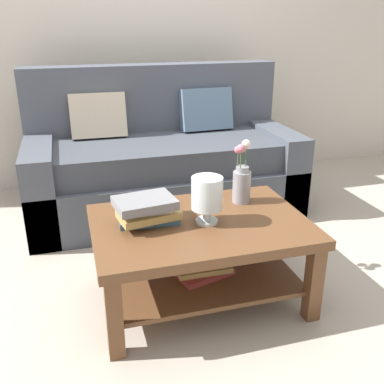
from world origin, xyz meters
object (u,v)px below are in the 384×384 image
book_stack_main (147,210)px  glass_hurricane_vase (207,195)px  flower_pitcher (242,180)px  coffee_table (200,244)px  couch (162,163)px

book_stack_main → glass_hurricane_vase: 0.30m
glass_hurricane_vase → flower_pitcher: flower_pitcher is taller
coffee_table → glass_hurricane_vase: 0.27m
book_stack_main → glass_hurricane_vase: bearing=-13.4°
couch → flower_pitcher: 1.10m
couch → flower_pitcher: bearing=-78.5°
couch → glass_hurricane_vase: couch is taller
coffee_table → flower_pitcher: (0.29, 0.18, 0.25)m
couch → coffee_table: couch is taller
couch → glass_hurricane_vase: (-0.05, -1.25, 0.23)m
book_stack_main → couch: bearing=74.4°
coffee_table → book_stack_main: bearing=169.0°
coffee_table → glass_hurricane_vase: (0.03, -0.02, 0.27)m
couch → coffee_table: size_ratio=1.83×
flower_pitcher → book_stack_main: bearing=-166.7°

